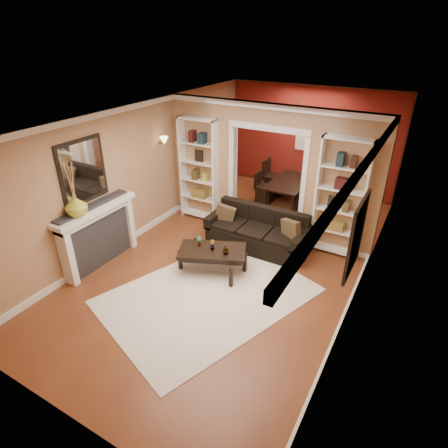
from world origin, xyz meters
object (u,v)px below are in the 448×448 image
Objects in this scene: dining_table at (290,192)px; coffee_table at (212,260)px; bookshelf_left at (199,170)px; bookshelf_right at (340,199)px; fireplace at (100,236)px; sofa at (257,230)px.

coffee_table is at bearing 177.95° from dining_table.
bookshelf_left is 2.53m from dining_table.
coffee_table is 3.58m from dining_table.
fireplace is (-3.64, -2.53, -0.57)m from bookshelf_right.
fireplace is at bearing 155.10° from dining_table.
bookshelf_right is 1.35× the size of fireplace.
sofa is at bearing -157.42° from bookshelf_right.
sofa is 1.69m from bookshelf_right.
bookshelf_left is 1.35× the size of fireplace.
fireplace is at bearing -102.05° from bookshelf_left.
coffee_table is (-0.34, -1.14, -0.17)m from sofa.
bookshelf_right reaches higher than fireplace.
dining_table is at bearing 65.10° from fireplace.
dining_table is at bearing 64.13° from coffee_table.
bookshelf_right is 1.48× the size of dining_table.
bookshelf_left reaches higher than sofa.
bookshelf_left and bookshelf_right have the same top height.
sofa is at bearing 40.97° from fireplace.
sofa reaches higher than coffee_table.
coffee_table is 0.51× the size of bookshelf_left.
bookshelf_left reaches higher than fireplace.
bookshelf_right is at bearing 20.99° from coffee_table.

